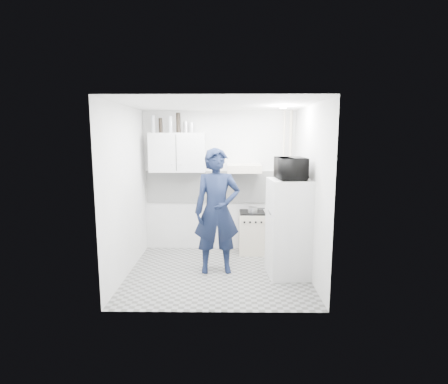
{
  "coord_description": "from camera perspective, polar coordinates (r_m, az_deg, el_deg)",
  "views": [
    {
      "loc": [
        0.15,
        -5.25,
        2.13
      ],
      "look_at": [
        0.1,
        0.3,
        1.25
      ],
      "focal_mm": 28.0,
      "sensor_mm": 36.0,
      "label": 1
    }
  ],
  "objects": [
    {
      "name": "bottle_a",
      "position": [
        6.47,
        -11.51,
        10.8
      ],
      "size": [
        0.07,
        0.07,
        0.31
      ],
      "primitive_type": "cylinder",
      "color": "#B2B7BC",
      "rests_on": "upper_cabinet"
    },
    {
      "name": "upper_cabinet",
      "position": [
        6.4,
        -7.59,
        6.42
      ],
      "size": [
        1.0,
        0.35,
        0.7
      ],
      "primitive_type": "cube",
      "color": "silver",
      "rests_on": "wall_back"
    },
    {
      "name": "canister_a",
      "position": [
        6.37,
        -6.28,
        10.48
      ],
      "size": [
        0.08,
        0.08,
        0.2
      ],
      "primitive_type": "cylinder",
      "color": "silver",
      "rests_on": "upper_cabinet"
    },
    {
      "name": "pipe_a",
      "position": [
        6.58,
        10.62,
        1.6
      ],
      "size": [
        0.05,
        0.05,
        2.6
      ],
      "primitive_type": "cylinder",
      "color": "beige",
      "rests_on": "floor"
    },
    {
      "name": "fridge",
      "position": [
        5.46,
        10.59,
        -5.78
      ],
      "size": [
        0.67,
        0.67,
        1.5
      ],
      "primitive_type": "cube",
      "rotation": [
        0.0,
        0.0,
        0.09
      ],
      "color": "silver",
      "rests_on": "floor"
    },
    {
      "name": "wall_right",
      "position": [
        5.46,
        13.77,
        0.0
      ],
      "size": [
        0.0,
        2.6,
        2.6
      ],
      "primitive_type": "plane",
      "rotation": [
        1.57,
        0.0,
        -1.57
      ],
      "color": "silver",
      "rests_on": "floor"
    },
    {
      "name": "pipe_b",
      "position": [
        6.56,
        9.59,
        1.61
      ],
      "size": [
        0.04,
        0.04,
        2.6
      ],
      "primitive_type": "cylinder",
      "color": "beige",
      "rests_on": "floor"
    },
    {
      "name": "bottle_d",
      "position": [
        6.39,
        -7.47,
        11.14
      ],
      "size": [
        0.08,
        0.08,
        0.35
      ],
      "primitive_type": "cylinder",
      "color": "black",
      "rests_on": "upper_cabinet"
    },
    {
      "name": "bottle_c",
      "position": [
        6.41,
        -8.74,
        10.83
      ],
      "size": [
        0.07,
        0.07,
        0.29
      ],
      "primitive_type": "cylinder",
      "color": "#B2B7BC",
      "rests_on": "upper_cabinet"
    },
    {
      "name": "wall_back",
      "position": [
        6.56,
        -0.77,
        1.73
      ],
      "size": [
        2.8,
        0.0,
        2.8
      ],
      "primitive_type": "plane",
      "rotation": [
        1.57,
        0.0,
        0.0
      ],
      "color": "silver",
      "rests_on": "floor"
    },
    {
      "name": "bottle_b",
      "position": [
        6.44,
        -10.31,
        10.65
      ],
      "size": [
        0.07,
        0.07,
        0.26
      ],
      "primitive_type": "cylinder",
      "color": "black",
      "rests_on": "upper_cabinet"
    },
    {
      "name": "saucepan",
      "position": [
        6.34,
        4.7,
        -2.91
      ],
      "size": [
        0.17,
        0.17,
        0.09
      ],
      "primitive_type": "cylinder",
      "color": "silver",
      "rests_on": "stove_top"
    },
    {
      "name": "canister_b",
      "position": [
        6.36,
        -5.42,
        10.41
      ],
      "size": [
        0.09,
        0.09,
        0.18
      ],
      "primitive_type": "cylinder",
      "color": "silver",
      "rests_on": "upper_cabinet"
    },
    {
      "name": "ceiling",
      "position": [
        5.27,
        -1.13,
        14.12
      ],
      "size": [
        2.8,
        2.8,
        0.0
      ],
      "primitive_type": "plane",
      "color": "white",
      "rests_on": "wall_back"
    },
    {
      "name": "stove_top",
      "position": [
        6.41,
        4.6,
        -3.32
      ],
      "size": [
        0.45,
        0.45,
        0.03
      ],
      "primitive_type": "cube",
      "color": "black",
      "rests_on": "stove"
    },
    {
      "name": "floor",
      "position": [
        5.67,
        -1.04,
        -13.06
      ],
      "size": [
        2.8,
        2.8,
        0.0
      ],
      "primitive_type": "plane",
      "color": "gray",
      "rests_on": "ground"
    },
    {
      "name": "ceiling_spot_fixture",
      "position": [
        5.53,
        9.64,
        13.44
      ],
      "size": [
        0.1,
        0.1,
        0.02
      ],
      "primitive_type": "cylinder",
      "color": "white",
      "rests_on": "ceiling"
    },
    {
      "name": "stove",
      "position": [
        6.51,
        4.56,
        -6.67
      ],
      "size": [
        0.47,
        0.47,
        0.75
      ],
      "primitive_type": "cube",
      "color": "beige",
      "rests_on": "floor"
    },
    {
      "name": "microwave",
      "position": [
        5.3,
        10.88,
        3.8
      ],
      "size": [
        0.62,
        0.44,
        0.33
      ],
      "primitive_type": "imported",
      "rotation": [
        0.0,
        0.0,
        1.65
      ],
      "color": "black",
      "rests_on": "fridge"
    },
    {
      "name": "range_hood",
      "position": [
        6.28,
        3.29,
        3.88
      ],
      "size": [
        0.6,
        0.5,
        0.14
      ],
      "primitive_type": "cube",
      "color": "beige",
      "rests_on": "wall_back"
    },
    {
      "name": "wall_left",
      "position": [
        5.54,
        -15.72,
        0.05
      ],
      "size": [
        0.0,
        2.6,
        2.6
      ],
      "primitive_type": "plane",
      "rotation": [
        1.57,
        0.0,
        1.57
      ],
      "color": "silver",
      "rests_on": "floor"
    },
    {
      "name": "person",
      "position": [
        5.46,
        -1.14,
        -3.14
      ],
      "size": [
        0.76,
        0.54,
        1.96
      ],
      "primitive_type": "imported",
      "rotation": [
        0.0,
        0.0,
        0.1
      ],
      "color": "black",
      "rests_on": "floor"
    },
    {
      "name": "backsplash",
      "position": [
        6.55,
        -0.77,
        0.85
      ],
      "size": [
        2.74,
        0.03,
        0.6
      ],
      "primitive_type": "cube",
      "color": "white",
      "rests_on": "wall_back"
    }
  ]
}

